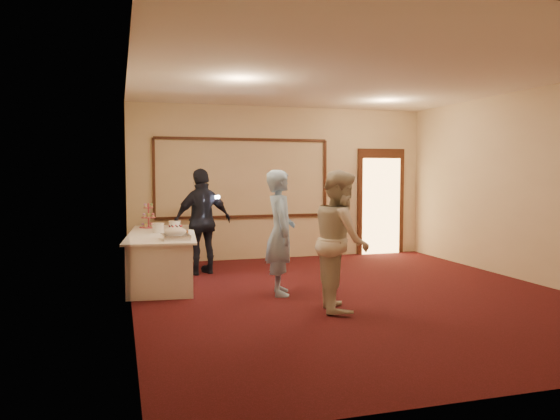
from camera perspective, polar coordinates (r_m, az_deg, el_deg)
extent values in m
plane|color=black|center=(7.78, 7.75, -8.79)|extent=(7.00, 7.00, 0.00)
cube|color=beige|center=(10.87, 0.23, 2.85)|extent=(6.00, 0.04, 3.00)
cube|color=beige|center=(4.63, 25.98, 0.90)|extent=(6.00, 0.04, 3.00)
cube|color=beige|center=(6.92, -15.44, 2.05)|extent=(0.04, 7.00, 3.00)
cube|color=beige|center=(9.24, 25.08, 2.27)|extent=(0.04, 7.00, 3.00)
cube|color=white|center=(7.69, 7.96, 13.56)|extent=(6.00, 7.00, 0.04)
cube|color=black|center=(10.68, -3.84, -0.67)|extent=(3.40, 0.04, 0.05)
cube|color=black|center=(10.66, -3.88, 7.39)|extent=(3.40, 0.04, 0.05)
cube|color=black|center=(10.40, -13.05, 3.25)|extent=(0.05, 0.04, 1.50)
cube|color=black|center=(11.14, 4.72, 3.38)|extent=(0.05, 0.04, 1.50)
cube|color=black|center=(11.65, 10.46, 0.89)|extent=(1.05, 0.06, 2.20)
cube|color=#FFBF66|center=(11.63, 10.52, 0.40)|extent=(0.85, 0.02, 2.00)
cube|color=white|center=(8.72, -12.21, -4.99)|extent=(1.14, 2.53, 0.74)
cube|color=white|center=(8.66, -12.24, -2.47)|extent=(1.27, 2.67, 0.03)
cube|color=silver|center=(7.82, -10.86, -2.88)|extent=(0.38, 0.48, 0.04)
ellipsoid|color=white|center=(7.81, -10.87, -2.24)|extent=(0.30, 0.30, 0.14)
cube|color=silver|center=(7.97, -10.24, -2.58)|extent=(0.17, 0.30, 0.01)
cylinder|color=#CA4660|center=(9.55, -13.58, -0.55)|extent=(0.02, 0.02, 0.42)
cylinder|color=#CA4660|center=(9.57, -13.56, -1.76)|extent=(0.31, 0.31, 0.01)
cylinder|color=#CA4660|center=(9.55, -13.57, -0.76)|extent=(0.24, 0.24, 0.01)
cylinder|color=#CA4660|center=(9.54, -13.59, 0.23)|extent=(0.17, 0.17, 0.01)
cylinder|color=white|center=(8.73, -12.61, -1.86)|extent=(0.17, 0.17, 0.14)
cylinder|color=white|center=(8.72, -12.61, -1.36)|extent=(0.18, 0.18, 0.01)
cylinder|color=white|center=(8.97, -10.95, -1.65)|extent=(0.18, 0.18, 0.15)
cylinder|color=white|center=(8.96, -10.96, -1.15)|extent=(0.19, 0.19, 0.01)
cylinder|color=white|center=(8.42, -10.38, -2.49)|extent=(0.28, 0.28, 0.01)
cylinder|color=brown|center=(8.41, -10.38, -2.30)|extent=(0.24, 0.24, 0.05)
imported|color=#93C0F4|center=(7.62, 0.04, -2.37)|extent=(0.52, 0.70, 1.75)
imported|color=white|center=(6.82, 6.36, -3.15)|extent=(0.84, 0.97, 1.74)
imported|color=black|center=(9.25, -8.10, -1.19)|extent=(1.12, 0.73, 1.78)
cube|color=white|center=(9.12, -6.57, 1.36)|extent=(0.08, 0.06, 0.05)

